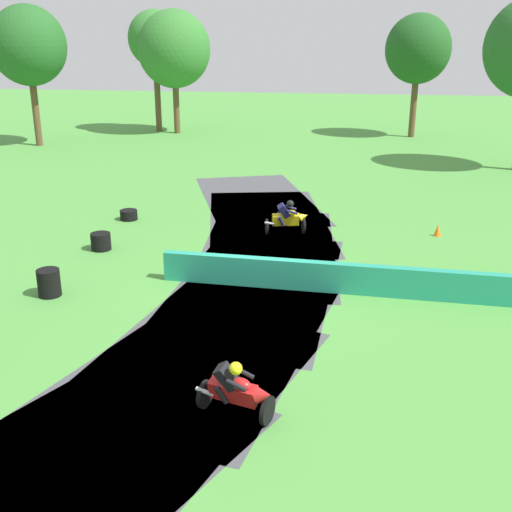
% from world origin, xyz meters
% --- Properties ---
extents(ground_plane, '(120.00, 120.00, 0.00)m').
position_xyz_m(ground_plane, '(0.00, 0.00, 0.00)').
color(ground_plane, '#4C933D').
extents(track_asphalt, '(9.41, 30.61, 0.01)m').
position_xyz_m(track_asphalt, '(-0.93, 0.05, 0.00)').
color(track_asphalt, '#47474C').
rests_on(track_asphalt, ground).
extents(safety_barrier, '(17.50, 1.30, 0.90)m').
position_xyz_m(safety_barrier, '(5.87, -0.34, 0.45)').
color(safety_barrier, '#239375').
rests_on(safety_barrier, ground).
extents(motorcycle_lead_red, '(1.69, 1.14, 1.43)m').
position_xyz_m(motorcycle_lead_red, '(0.61, -6.93, 0.64)').
color(motorcycle_lead_red, black).
rests_on(motorcycle_lead_red, ground).
extents(motorcycle_chase_yellow, '(1.71, 1.04, 1.43)m').
position_xyz_m(motorcycle_chase_yellow, '(0.43, 5.18, 0.65)').
color(motorcycle_chase_yellow, black).
rests_on(motorcycle_chase_yellow, ground).
extents(tire_stack_mid_a, '(0.66, 0.66, 0.80)m').
position_xyz_m(tire_stack_mid_a, '(-5.85, -1.61, 0.40)').
color(tire_stack_mid_a, black).
rests_on(tire_stack_mid_a, ground).
extents(tire_stack_mid_b, '(0.70, 0.70, 0.60)m').
position_xyz_m(tire_stack_mid_b, '(-5.88, 2.51, 0.30)').
color(tire_stack_mid_b, black).
rests_on(tire_stack_mid_b, ground).
extents(tire_stack_far, '(0.70, 0.70, 0.40)m').
position_xyz_m(tire_stack_far, '(-6.14, 6.22, 0.20)').
color(tire_stack_far, black).
rests_on(tire_stack_far, ground).
extents(traffic_cone, '(0.28, 0.28, 0.44)m').
position_xyz_m(traffic_cone, '(6.02, 5.82, 0.22)').
color(traffic_cone, orange).
rests_on(traffic_cone, ground).
extents(tree_far_right, '(3.83, 3.83, 8.62)m').
position_xyz_m(tree_far_right, '(-11.62, 29.14, 6.54)').
color(tree_far_right, brown).
rests_on(tree_far_right, ground).
extents(tree_mid_rise, '(4.74, 4.74, 8.78)m').
position_xyz_m(tree_mid_rise, '(-17.71, 22.01, 6.27)').
color(tree_mid_rise, brown).
rests_on(tree_mid_rise, ground).
extents(tree_behind_barrier, '(5.16, 5.16, 8.63)m').
position_xyz_m(tree_behind_barrier, '(-10.02, 28.43, 5.90)').
color(tree_behind_barrier, brown).
rests_on(tree_behind_barrier, ground).
extents(tree_distant, '(4.46, 4.46, 8.33)m').
position_xyz_m(tree_distant, '(6.95, 29.15, 5.96)').
color(tree_distant, brown).
rests_on(tree_distant, ground).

